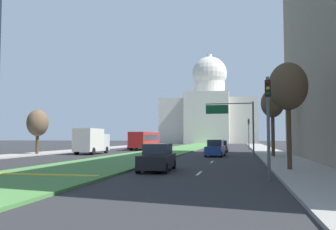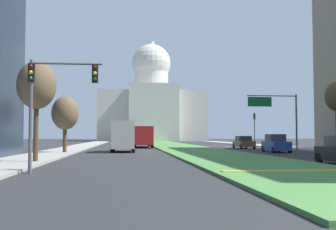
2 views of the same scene
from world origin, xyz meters
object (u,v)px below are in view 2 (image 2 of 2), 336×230
object	(u,v)px
street_tree_left_near	(37,86)
sedan_distant	(244,143)
traffic_light_far_right	(254,125)
city_bus	(143,135)
sedan_midblock	(276,144)
sedan_far_horizon	(124,141)
overhead_guide_sign	(278,110)
traffic_light_near_left	(50,90)
capitol_building	(151,108)
street_tree_left_mid	(65,113)
box_truck_delivery	(123,136)

from	to	relation	value
street_tree_left_near	sedan_distant	xyz separation A→B (m)	(20.84, 26.11, -4.00)
traffic_light_far_right	street_tree_left_near	size ratio (longest dim) A/B	0.82
traffic_light_far_right	city_bus	bearing A→B (deg)	-175.15
sedan_midblock	sedan_far_horizon	distance (m)	26.73
overhead_guide_sign	sedan_midblock	xyz separation A→B (m)	(-2.07, -4.68, -3.81)
traffic_light_near_left	traffic_light_far_right	world-z (taller)	same
street_tree_left_near	city_bus	distance (m)	33.64
sedan_far_horizon	capitol_building	bearing A→B (deg)	82.89
street_tree_left_mid	street_tree_left_near	bearing A→B (deg)	-88.77
traffic_light_near_left	street_tree_left_mid	distance (m)	19.91
city_bus	box_truck_delivery	bearing A→B (deg)	-99.48
sedan_midblock	sedan_distant	xyz separation A→B (m)	(0.03, 11.50, -0.08)
capitol_building	traffic_light_near_left	size ratio (longest dim) A/B	6.22
sedan_midblock	capitol_building	bearing A→B (deg)	95.19
traffic_light_far_right	sedan_far_horizon	distance (m)	20.09
sedan_distant	sedan_far_horizon	world-z (taller)	sedan_far_horizon
sedan_distant	box_truck_delivery	distance (m)	18.31
traffic_light_far_right	box_truck_delivery	distance (m)	26.34
street_tree_left_mid	sedan_far_horizon	bearing A→B (deg)	76.76
sedan_far_horizon	box_truck_delivery	size ratio (longest dim) A/B	0.71
box_truck_delivery	sedan_far_horizon	bearing A→B (deg)	90.08
capitol_building	city_bus	bearing A→B (deg)	-94.48
overhead_guide_sign	box_truck_delivery	bearing A→B (deg)	-171.81
capitol_building	street_tree_left_mid	distance (m)	87.95
overhead_guide_sign	city_bus	world-z (taller)	overhead_guide_sign
city_bus	street_tree_left_near	bearing A→B (deg)	-103.44
traffic_light_far_right	city_bus	size ratio (longest dim) A/B	0.47
street_tree_left_mid	box_truck_delivery	size ratio (longest dim) A/B	0.85
overhead_guide_sign	street_tree_left_near	size ratio (longest dim) A/B	1.03
capitol_building	traffic_light_far_right	distance (m)	67.36
traffic_light_near_left	city_bus	world-z (taller)	traffic_light_near_left
capitol_building	overhead_guide_sign	distance (m)	81.47
street_tree_left_near	street_tree_left_mid	distance (m)	13.32
traffic_light_far_right	street_tree_left_near	bearing A→B (deg)	-126.21
sedan_distant	street_tree_left_mid	bearing A→B (deg)	-148.75
traffic_light_far_right	street_tree_left_mid	bearing A→B (deg)	-140.53
overhead_guide_sign	traffic_light_far_right	bearing A→B (deg)	82.11
street_tree_left_mid	sedan_far_horizon	distance (m)	23.77
street_tree_left_near	box_truck_delivery	world-z (taller)	street_tree_left_near
sedan_far_horizon	sedan_distant	bearing A→B (deg)	-32.79
traffic_light_far_right	sedan_midblock	world-z (taller)	traffic_light_far_right
capitol_building	street_tree_left_near	world-z (taller)	capitol_building
city_bus	sedan_far_horizon	bearing A→B (deg)	126.22
sedan_far_horizon	city_bus	bearing A→B (deg)	-53.78
overhead_guide_sign	box_truck_delivery	xyz separation A→B (m)	(-17.74, -2.55, -2.99)
traffic_light_far_right	sedan_far_horizon	size ratio (longest dim) A/B	1.14
street_tree_left_near	city_bus	xyz separation A→B (m)	(7.79, 32.59, -3.01)
street_tree_left_mid	sedan_distant	size ratio (longest dim) A/B	1.23
traffic_light_near_left	city_bus	xyz separation A→B (m)	(5.75, 39.08, -2.03)
traffic_light_far_right	sedan_distant	bearing A→B (deg)	-117.24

